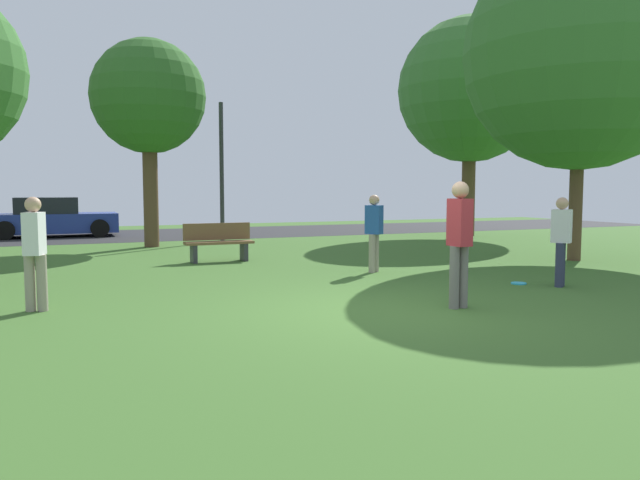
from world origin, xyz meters
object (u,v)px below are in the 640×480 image
Objects in this scene: person_thrower at (374,230)px; park_bench at (218,242)px; oak_tree_right at (581,54)px; frisbee_disc at (519,283)px; person_walking at (459,238)px; oak_tree_left at (149,98)px; person_catcher at (561,238)px; street_lamp_post at (222,172)px; person_bystander at (35,249)px; maple_tree_near at (470,91)px; parked_car_blue at (52,219)px.

person_thrower reaches higher than park_bench.
oak_tree_right is 4.74× the size of park_bench.
person_walking is at bearing -148.85° from frisbee_disc.
oak_tree_left is (-8.85, 7.50, -0.51)m from oak_tree_right.
park_bench is at bearing 1.74° from person_catcher.
person_catcher is at bearing -138.81° from oak_tree_right.
oak_tree_right reaches higher than oak_tree_left.
oak_tree_left reaches higher than park_bench.
street_lamp_post is at bearing 103.66° from frisbee_disc.
person_walking is (-0.69, -3.84, 0.15)m from person_thrower.
person_walking reaches higher than person_catcher.
street_lamp_post is (-0.34, 12.41, 1.24)m from person_walking.
person_walking reaches higher than person_thrower.
person_walking is at bearing -93.67° from person_bystander.
person_thrower is (3.44, -7.45, -3.47)m from oak_tree_left.
street_lamp_post is (-3.14, 11.50, 1.40)m from person_catcher.
park_bench is (3.74, 4.77, -0.41)m from person_bystander.
oak_tree_right is at bearing -40.30° from oak_tree_left.
maple_tree_near is 11.27m from oak_tree_left.
maple_tree_near is 1.30× the size of oak_tree_left.
maple_tree_near reaches higher than person_walking.
person_thrower reaches higher than frisbee_disc.
oak_tree_right reaches higher than frisbee_disc.
person_bystander is 14.44m from parked_car_blue.
oak_tree_left is 7.01m from parked_car_blue.
parked_car_blue is at bearing 132.22° from oak_tree_right.
person_thrower is 5.88× the size of frisbee_disc.
street_lamp_post reaches higher than person_thrower.
person_bystander is at bearing -110.50° from person_thrower.
person_catcher is 1.08m from frisbee_disc.
oak_tree_left is 10.18m from person_bystander.
park_bench is at bearing 10.65° from person_walking.
parked_car_blue is at bearing 117.53° from oak_tree_left.
frisbee_disc is (5.08, -9.88, -4.33)m from oak_tree_left.
person_walking is at bearing -148.10° from oak_tree_right.
person_catcher is (5.55, -10.38, -3.49)m from oak_tree_left.
parked_car_blue is at bearing 17.26° from person_bystander.
person_bystander is 0.37× the size of parked_car_blue.
person_catcher is at bearing -119.06° from maple_tree_near.
park_bench reaches higher than frisbee_disc.
person_catcher is 5.77× the size of frisbee_disc.
person_catcher is at bearing -62.08° from parked_car_blue.
oak_tree_left is (-11.23, 0.17, -0.90)m from maple_tree_near.
street_lamp_post is at bearing 151.07° from person_thrower.
person_walking is 0.42× the size of parked_car_blue.
person_catcher is 0.36× the size of parked_car_blue.
parked_car_blue is at bearing 141.07° from street_lamp_post.
oak_tree_right is at bearing -62.09° from person_walking.
oak_tree_right is at bearing 53.73° from person_thrower.
parked_car_blue is at bearing 117.33° from frisbee_disc.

